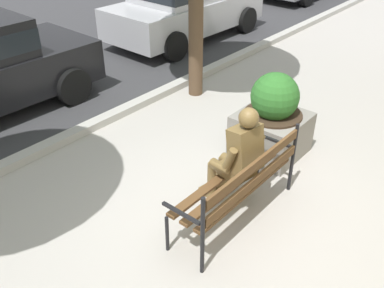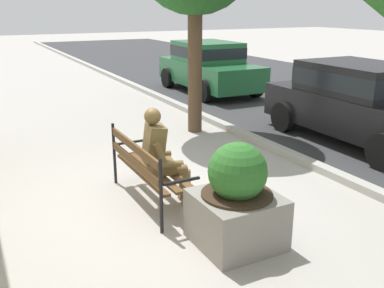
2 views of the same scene
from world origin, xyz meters
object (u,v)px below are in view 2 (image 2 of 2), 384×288
Objects in this scene: park_bench at (146,166)px; bronze_statue_seated at (165,159)px; concrete_planter at (237,202)px; parked_car_black at (361,101)px; parked_car_green at (208,65)px.

park_bench is 1.32× the size of bronze_statue_seated.
bronze_statue_seated reaches higher than concrete_planter.
park_bench is 1.57m from concrete_planter.
parked_car_black is (-0.91, 4.62, 0.17)m from bronze_statue_seated.
parked_car_black is (-0.73, 4.83, 0.30)m from park_bench.
concrete_planter is (1.30, 0.29, -0.15)m from bronze_statue_seated.
parked_car_green and parked_car_black have the same top height.
parked_car_black is at bearing 0.00° from parked_car_green.
park_bench is 4.89m from parked_car_black.
parked_car_black is at bearing 98.55° from park_bench.
parked_car_green reaches higher than park_bench.
parked_car_green reaches higher than concrete_planter.
parked_car_green is at bearing 152.43° from concrete_planter.
bronze_statue_seated is 0.33× the size of parked_car_green.
concrete_planter is 0.29× the size of parked_car_green.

